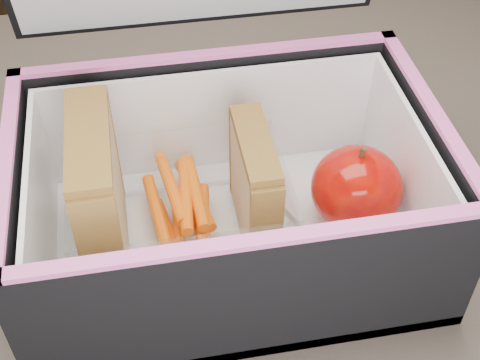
% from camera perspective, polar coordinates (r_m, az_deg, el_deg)
% --- Properties ---
extents(kitchen_table, '(1.20, 0.80, 0.75)m').
position_cam_1_polar(kitchen_table, '(0.62, -4.46, -11.13)').
color(kitchen_table, brown).
rests_on(kitchen_table, ground).
extents(lunch_bag, '(0.31, 0.27, 0.31)m').
position_cam_1_polar(lunch_bag, '(0.50, -1.01, -0.32)').
color(lunch_bag, black).
rests_on(lunch_bag, kitchen_table).
extents(plastic_tub, '(0.16, 0.12, 0.07)m').
position_cam_1_polar(plastic_tub, '(0.51, -5.09, -2.65)').
color(plastic_tub, white).
rests_on(plastic_tub, lunch_bag).
extents(sandwich_left, '(0.03, 0.11, 0.12)m').
position_cam_1_polar(sandwich_left, '(0.49, -11.90, -1.30)').
color(sandwich_left, tan).
rests_on(sandwich_left, plastic_tub).
extents(sandwich_right, '(0.02, 0.08, 0.09)m').
position_cam_1_polar(sandwich_right, '(0.51, 1.25, -0.55)').
color(sandwich_right, tan).
rests_on(sandwich_right, plastic_tub).
extents(carrot_sticks, '(0.05, 0.12, 0.03)m').
position_cam_1_polar(carrot_sticks, '(0.53, -4.79, -2.69)').
color(carrot_sticks, '#F56800').
rests_on(carrot_sticks, plastic_tub).
extents(paper_napkin, '(0.10, 0.10, 0.01)m').
position_cam_1_polar(paper_napkin, '(0.55, 8.89, -3.23)').
color(paper_napkin, white).
rests_on(paper_napkin, lunch_bag).
extents(red_apple, '(0.08, 0.08, 0.08)m').
position_cam_1_polar(red_apple, '(0.52, 9.90, -0.69)').
color(red_apple, '#890008').
rests_on(red_apple, paper_napkin).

